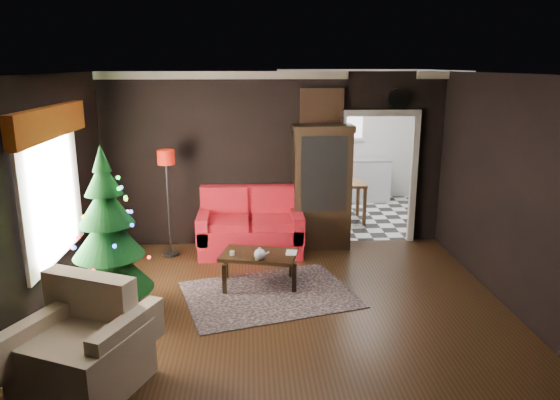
{
  "coord_description": "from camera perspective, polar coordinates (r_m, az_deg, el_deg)",
  "views": [
    {
      "loc": [
        -0.38,
        -5.84,
        2.9
      ],
      "look_at": [
        0.0,
        0.9,
        1.15
      ],
      "focal_mm": 33.59,
      "sensor_mm": 36.0,
      "label": 1
    }
  ],
  "objects": [
    {
      "name": "floor",
      "position": [
        6.53,
        0.46,
        -11.83
      ],
      "size": [
        5.5,
        5.5,
        0.0
      ],
      "primitive_type": "plane",
      "color": "black",
      "rests_on": "ground"
    },
    {
      "name": "ceiling",
      "position": [
        5.85,
        0.51,
        13.55
      ],
      "size": [
        5.5,
        5.5,
        0.0
      ],
      "primitive_type": "plane",
      "rotation": [
        3.14,
        0.0,
        0.0
      ],
      "color": "white",
      "rests_on": "ground"
    },
    {
      "name": "wall_back",
      "position": [
        8.48,
        -0.62,
        4.35
      ],
      "size": [
        5.5,
        0.0,
        5.5
      ],
      "primitive_type": "plane",
      "rotation": [
        1.57,
        0.0,
        0.0
      ],
      "color": "black",
      "rests_on": "ground"
    },
    {
      "name": "wall_front",
      "position": [
        3.68,
        3.05,
        -9.57
      ],
      "size": [
        5.5,
        0.0,
        5.5
      ],
      "primitive_type": "plane",
      "rotation": [
        -1.57,
        0.0,
        0.0
      ],
      "color": "black",
      "rests_on": "ground"
    },
    {
      "name": "wall_left",
      "position": [
        6.48,
        -24.58,
        -0.21
      ],
      "size": [
        0.0,
        5.5,
        5.5
      ],
      "primitive_type": "plane",
      "rotation": [
        1.57,
        0.0,
        1.57
      ],
      "color": "black",
      "rests_on": "ground"
    },
    {
      "name": "wall_right",
      "position": [
        6.79,
        24.31,
        0.47
      ],
      "size": [
        0.0,
        5.5,
        5.5
      ],
      "primitive_type": "plane",
      "rotation": [
        1.57,
        0.0,
        -1.57
      ],
      "color": "black",
      "rests_on": "ground"
    },
    {
      "name": "doorway",
      "position": [
        8.79,
        10.53,
        2.15
      ],
      "size": [
        1.1,
        0.1,
        2.1
      ],
      "primitive_type": null,
      "color": "silver",
      "rests_on": "ground"
    },
    {
      "name": "left_window",
      "position": [
        6.63,
        -23.7,
        0.66
      ],
      "size": [
        0.05,
        1.6,
        1.4
      ],
      "primitive_type": "cube",
      "color": "white",
      "rests_on": "wall_left"
    },
    {
      "name": "valance",
      "position": [
        6.47,
        -23.77,
        7.73
      ],
      "size": [
        0.12,
        2.1,
        0.35
      ],
      "primitive_type": "cube",
      "color": "#7F350B",
      "rests_on": "wall_left"
    },
    {
      "name": "kitchen_floor",
      "position": [
        10.47,
        8.36,
        -1.69
      ],
      "size": [
        3.0,
        3.0,
        0.0
      ],
      "primitive_type": "plane",
      "color": "white",
      "rests_on": "ground"
    },
    {
      "name": "kitchen_window",
      "position": [
        11.54,
        7.24,
        8.47
      ],
      "size": [
        0.7,
        0.06,
        0.7
      ],
      "primitive_type": "cube",
      "color": "white",
      "rests_on": "ground"
    },
    {
      "name": "rug",
      "position": [
        6.91,
        -1.21,
        -10.24
      ],
      "size": [
        2.46,
        2.06,
        0.01
      ],
      "primitive_type": "cube",
      "rotation": [
        0.0,
        0.0,
        0.28
      ],
      "color": "#61435A",
      "rests_on": "ground"
    },
    {
      "name": "loveseat",
      "position": [
        8.25,
        -3.23,
        -2.41
      ],
      "size": [
        1.7,
        0.9,
        1.0
      ],
      "primitive_type": null,
      "color": "maroon",
      "rests_on": "ground"
    },
    {
      "name": "curio_cabinet",
      "position": [
        8.42,
        4.57,
        1.1
      ],
      "size": [
        0.9,
        0.45,
        1.9
      ],
      "primitive_type": null,
      "color": "black",
      "rests_on": "ground"
    },
    {
      "name": "floor_lamp",
      "position": [
        8.22,
        -12.05,
        -0.37
      ],
      "size": [
        0.3,
        0.3,
        1.66
      ],
      "primitive_type": null,
      "rotation": [
        0.0,
        0.0,
        -0.08
      ],
      "color": "black",
      "rests_on": "ground"
    },
    {
      "name": "christmas_tree",
      "position": [
        6.36,
        -18.3,
        -3.13
      ],
      "size": [
        1.22,
        1.22,
        1.87
      ],
      "primitive_type": null,
      "rotation": [
        0.0,
        0.0,
        -0.3
      ],
      "color": "black",
      "rests_on": "ground"
    },
    {
      "name": "armchair",
      "position": [
        5.23,
        -20.84,
        -14.34
      ],
      "size": [
        1.32,
        1.32,
        1.02
      ],
      "primitive_type": null,
      "rotation": [
        0.0,
        0.0,
        -0.42
      ],
      "color": "tan",
      "rests_on": "ground"
    },
    {
      "name": "coffee_table",
      "position": [
        7.11,
        -2.3,
        -7.5
      ],
      "size": [
        1.09,
        0.8,
        0.44
      ],
      "primitive_type": null,
      "rotation": [
        0.0,
        0.0,
        -0.23
      ],
      "color": "black",
      "rests_on": "rug"
    },
    {
      "name": "teapot",
      "position": [
        6.78,
        -2.22,
        -5.89
      ],
      "size": [
        0.18,
        0.18,
        0.16
      ],
      "primitive_type": null,
      "rotation": [
        0.0,
        0.0,
        0.07
      ],
      "color": "white",
      "rests_on": "coffee_table"
    },
    {
      "name": "cup_a",
      "position": [
        6.99,
        -5.23,
        -5.77
      ],
      "size": [
        0.07,
        0.07,
        0.06
      ],
      "primitive_type": "cylinder",
      "rotation": [
        0.0,
        0.0,
        0.1
      ],
      "color": "white",
      "rests_on": "coffee_table"
    },
    {
      "name": "cup_b",
      "position": [
        6.8,
        -2.43,
        -6.29
      ],
      "size": [
        0.09,
        0.09,
        0.06
      ],
      "primitive_type": "cylinder",
      "rotation": [
        0.0,
        0.0,
        -0.35
      ],
      "color": "silver",
      "rests_on": "coffee_table"
    },
    {
      "name": "book",
      "position": [
        7.01,
        0.66,
        -5.03
      ],
      "size": [
        0.15,
        0.04,
        0.2
      ],
      "primitive_type": "imported",
      "rotation": [
        0.0,
        0.0,
        -0.16
      ],
      "color": "#A1775C",
      "rests_on": "coffee_table"
    },
    {
      "name": "wall_clock",
      "position": [
        8.63,
        12.67,
        10.74
      ],
      "size": [
        0.32,
        0.32,
        0.06
      ],
      "primitive_type": "cylinder",
      "color": "silver",
      "rests_on": "wall_back"
    },
    {
      "name": "painting",
      "position": [
        8.4,
        4.58,
        10.05
      ],
      "size": [
        0.62,
        0.05,
        0.52
      ],
      "primitive_type": "cube",
      "color": "#A36738",
      "rests_on": "wall_back"
    },
    {
      "name": "kitchen_counter",
      "position": [
        11.5,
        7.26,
        2.13
      ],
      "size": [
        1.8,
        0.6,
        0.9
      ],
      "primitive_type": "cube",
      "color": "silver",
      "rests_on": "ground"
    },
    {
      "name": "kitchen_table",
      "position": [
        10.03,
        7.1,
        -0.15
      ],
      "size": [
        0.7,
        0.7,
        0.75
      ],
      "primitive_type": null,
      "color": "brown",
      "rests_on": "ground"
    }
  ]
}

